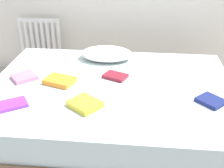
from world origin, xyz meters
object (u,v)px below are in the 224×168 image
object	(u,v)px
textbook_navy	(211,101)
textbook_orange	(60,81)
textbook_purple	(12,104)
bed	(111,111)
textbook_maroon	(115,76)
textbook_yellow	(85,104)
radiator	(41,42)
pillow	(107,54)
textbook_pink	(24,77)

from	to	relation	value
textbook_navy	textbook_orange	bearing A→B (deg)	-143.86
textbook_navy	textbook_purple	distance (m)	1.42
bed	textbook_maroon	distance (m)	0.30
textbook_yellow	textbook_navy	world-z (taller)	textbook_yellow
textbook_maroon	bed	bearing A→B (deg)	-74.97
bed	radiator	size ratio (longest dim) A/B	3.51
pillow	textbook_yellow	distance (m)	0.86
textbook_yellow	pillow	bearing A→B (deg)	124.20
pillow	textbook_orange	distance (m)	0.62
textbook_navy	pillow	bearing A→B (deg)	-175.21
pillow	textbook_yellow	xyz separation A→B (m)	(-0.05, -0.86, -0.04)
bed	textbook_navy	xyz separation A→B (m)	(0.74, -0.20, 0.27)
radiator	textbook_yellow	distance (m)	1.76
textbook_yellow	textbook_orange	distance (m)	0.43
textbook_maroon	textbook_pink	size ratio (longest dim) A/B	1.01
textbook_purple	textbook_orange	xyz separation A→B (m)	(0.25, 0.38, 0.01)
textbook_yellow	textbook_pink	world-z (taller)	textbook_yellow
pillow	textbook_navy	size ratio (longest dim) A/B	2.75
textbook_orange	textbook_purple	bearing A→B (deg)	-104.90
bed	pillow	bearing A→B (deg)	100.81
textbook_navy	textbook_purple	xyz separation A→B (m)	(-1.41, -0.19, -0.00)
pillow	textbook_maroon	size ratio (longest dim) A/B	2.60
pillow	textbook_orange	world-z (taller)	pillow
textbook_maroon	textbook_orange	world-z (taller)	textbook_orange
textbook_yellow	textbook_pink	bearing A→B (deg)	-175.28
bed	textbook_pink	world-z (taller)	textbook_pink
textbook_purple	textbook_navy	bearing A→B (deg)	-25.61
pillow	textbook_yellow	bearing A→B (deg)	-93.41
textbook_navy	textbook_purple	world-z (taller)	textbook_navy
bed	textbook_navy	distance (m)	0.81
textbook_maroon	textbook_pink	world-z (taller)	textbook_pink
textbook_yellow	textbook_navy	bearing A→B (deg)	46.81
textbook_pink	radiator	bearing A→B (deg)	62.46
textbook_orange	textbook_navy	bearing A→B (deg)	8.98
textbook_purple	textbook_maroon	world-z (taller)	textbook_maroon
bed	textbook_orange	bearing A→B (deg)	-178.20
radiator	textbook_pink	distance (m)	1.20
textbook_purple	textbook_maroon	distance (m)	0.86
radiator	textbook_pink	bearing A→B (deg)	-77.77
bed	pillow	world-z (taller)	pillow
pillow	textbook_purple	size ratio (longest dim) A/B	2.37
pillow	textbook_orange	size ratio (longest dim) A/B	2.13
textbook_maroon	textbook_navy	bearing A→B (deg)	-0.78
pillow	textbook_navy	bearing A→B (deg)	-40.59
textbook_orange	textbook_maroon	bearing A→B (deg)	36.14
textbook_yellow	textbook_pink	xyz separation A→B (m)	(-0.58, 0.38, -0.00)
textbook_yellow	textbook_maroon	size ratio (longest dim) A/B	1.11
radiator	textbook_orange	size ratio (longest dim) A/B	2.49
textbook_purple	pillow	bearing A→B (deg)	24.74
textbook_orange	textbook_pink	distance (m)	0.32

